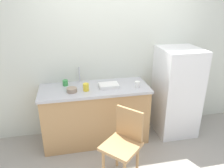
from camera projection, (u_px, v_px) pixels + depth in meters
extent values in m
plane|color=#9E998E|center=(129.00, 162.00, 3.00)|extent=(8.00, 8.00, 0.00)
cube|color=silver|center=(114.00, 58.00, 3.46)|extent=(4.80, 0.10, 2.41)
cube|color=tan|center=(95.00, 115.00, 3.37)|extent=(1.55, 0.60, 0.84)
cube|color=#B7B7BC|center=(95.00, 88.00, 3.20)|extent=(1.59, 0.64, 0.04)
cylinder|color=#B7B7BC|center=(80.00, 75.00, 3.34)|extent=(0.02, 0.02, 0.24)
cube|color=white|center=(176.00, 92.00, 3.49)|extent=(0.60, 0.63, 1.40)
cylinder|color=tan|center=(103.00, 165.00, 2.64)|extent=(0.04, 0.04, 0.45)
cylinder|color=tan|center=(117.00, 152.00, 2.87)|extent=(0.04, 0.04, 0.45)
cylinder|color=tan|center=(137.00, 161.00, 2.71)|extent=(0.04, 0.04, 0.45)
cube|color=tan|center=(121.00, 147.00, 2.58)|extent=(0.57, 0.57, 0.04)
cube|color=tan|center=(129.00, 124.00, 2.64)|extent=(0.27, 0.28, 0.40)
cube|color=white|center=(109.00, 86.00, 3.19)|extent=(0.28, 0.20, 0.05)
cylinder|color=gray|center=(72.00, 90.00, 3.03)|extent=(0.14, 0.14, 0.06)
cylinder|color=white|center=(137.00, 84.00, 3.17)|extent=(0.07, 0.07, 0.09)
cylinder|color=yellow|center=(86.00, 87.00, 3.06)|extent=(0.08, 0.08, 0.11)
cylinder|color=green|center=(65.00, 83.00, 3.24)|extent=(0.08, 0.08, 0.09)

